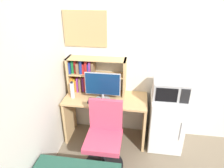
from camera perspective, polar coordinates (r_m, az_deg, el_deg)
wall_back at (r=3.16m, az=23.77°, el=5.97°), size 6.40×0.04×2.60m
desk at (r=3.16m, az=-1.74°, el=-7.53°), size 1.23×0.55×0.75m
hutch_bookshelf at (r=3.11m, az=-6.73°, el=2.81°), size 0.89×0.24×0.56m
monitor at (r=2.89m, az=-2.67°, el=-0.48°), size 0.52×0.21×0.42m
keyboard at (r=2.92m, az=-2.96°, el=-4.95°), size 0.39×0.15×0.02m
computer_mouse at (r=2.89m, az=2.49°, el=-5.17°), size 0.06×0.08×0.04m
water_bottle at (r=3.04m, az=-11.17°, el=-1.72°), size 0.06×0.06×0.26m
mini_fridge at (r=3.20m, az=14.91°, el=-10.25°), size 0.49×0.52×0.84m
microwave at (r=2.92m, az=16.13°, el=-1.41°), size 0.47×0.37×0.26m
desk_chair at (r=2.81m, az=-2.18°, el=-15.62°), size 0.54×0.54×0.94m
wall_corkboard at (r=3.02m, az=-7.64°, el=15.20°), size 0.64×0.02×0.51m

